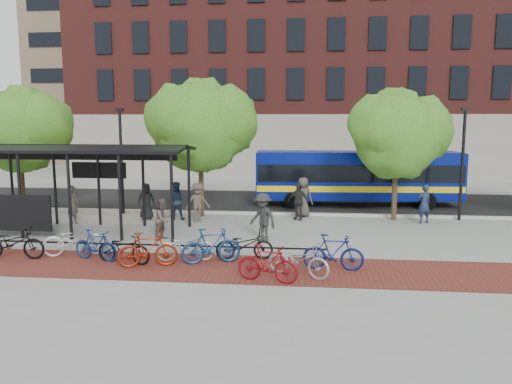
# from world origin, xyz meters

# --- Properties ---
(ground) EXTENTS (160.00, 160.00, 0.00)m
(ground) POSITION_xyz_m (0.00, 0.00, 0.00)
(ground) COLOR #9E9E99
(ground) RESTS_ON ground
(asphalt_street) EXTENTS (160.00, 8.00, 0.01)m
(asphalt_street) POSITION_xyz_m (0.00, 8.00, 0.01)
(asphalt_street) COLOR black
(asphalt_street) RESTS_ON ground
(curb) EXTENTS (160.00, 0.25, 0.12)m
(curb) POSITION_xyz_m (0.00, 4.00, 0.06)
(curb) COLOR #B7B7B2
(curb) RESTS_ON ground
(brick_strip) EXTENTS (24.00, 3.00, 0.01)m
(brick_strip) POSITION_xyz_m (-2.00, -5.00, 0.00)
(brick_strip) COLOR maroon
(brick_strip) RESTS_ON ground
(bike_rack_rail) EXTENTS (12.00, 0.05, 0.95)m
(bike_rack_rail) POSITION_xyz_m (-3.30, -4.10, 0.00)
(bike_rack_rail) COLOR black
(bike_rack_rail) RESTS_ON ground
(building_brick) EXTENTS (55.00, 14.00, 20.00)m
(building_brick) POSITION_xyz_m (10.00, 26.00, 10.00)
(building_brick) COLOR maroon
(building_brick) RESTS_ON ground
(building_tower) EXTENTS (22.00, 22.00, 30.00)m
(building_tower) POSITION_xyz_m (-16.00, 40.00, 15.00)
(building_tower) COLOR #7A664C
(building_tower) RESTS_ON ground
(bus_shelter) EXTENTS (10.60, 3.07, 3.60)m
(bus_shelter) POSITION_xyz_m (-8.13, -0.48, 3.00)
(bus_shelter) COLOR black
(bus_shelter) RESTS_ON ground
(tree_a) EXTENTS (4.90, 4.00, 6.18)m
(tree_a) POSITION_xyz_m (-11.91, 3.35, 4.24)
(tree_a) COLOR #382619
(tree_a) RESTS_ON ground
(tree_b) EXTENTS (5.15, 4.20, 6.47)m
(tree_b) POSITION_xyz_m (-2.90, 3.35, 4.46)
(tree_b) COLOR #382619
(tree_b) RESTS_ON ground
(tree_c) EXTENTS (4.66, 3.80, 5.92)m
(tree_c) POSITION_xyz_m (6.09, 3.35, 4.05)
(tree_c) COLOR #382619
(tree_c) RESTS_ON ground
(lamp_post_left) EXTENTS (0.35, 0.20, 5.12)m
(lamp_post_left) POSITION_xyz_m (-7.00, 3.60, 2.75)
(lamp_post_left) COLOR black
(lamp_post_left) RESTS_ON ground
(lamp_post_right) EXTENTS (0.35, 0.20, 5.12)m
(lamp_post_right) POSITION_xyz_m (9.00, 3.60, 2.75)
(lamp_post_right) COLOR black
(lamp_post_right) RESTS_ON ground
(bus) EXTENTS (10.88, 3.02, 2.91)m
(bus) POSITION_xyz_m (4.66, 7.17, 1.67)
(bus) COLOR navy
(bus) RESTS_ON ground
(bike_0) EXTENTS (2.15, 0.93, 1.10)m
(bike_0) POSITION_xyz_m (-7.60, -4.71, 0.55)
(bike_0) COLOR black
(bike_0) RESTS_ON ground
(bike_2) EXTENTS (2.22, 1.43, 1.10)m
(bike_2) POSITION_xyz_m (-5.78, -4.05, 0.55)
(bike_2) COLOR #BDBDC0
(bike_2) RESTS_ON ground
(bike_3) EXTENTS (1.76, 0.94, 1.02)m
(bike_3) POSITION_xyz_m (-4.81, -4.58, 0.51)
(bike_3) COLOR navy
(bike_3) RESTS_ON ground
(bike_4) EXTENTS (1.99, 1.06, 1.00)m
(bike_4) POSITION_xyz_m (-3.79, -4.80, 0.50)
(bike_4) COLOR black
(bike_4) RESTS_ON ground
(bike_5) EXTENTS (1.94, 1.05, 1.12)m
(bike_5) POSITION_xyz_m (-2.90, -5.12, 0.56)
(bike_5) COLOR maroon
(bike_5) RESTS_ON ground
(bike_6) EXTENTS (1.99, 1.05, 1.00)m
(bike_6) POSITION_xyz_m (-1.89, -4.31, 0.50)
(bike_6) COLOR #BABABD
(bike_6) RESTS_ON ground
(bike_7) EXTENTS (1.99, 1.18, 1.16)m
(bike_7) POSITION_xyz_m (-1.00, -4.52, 0.58)
(bike_7) COLOR navy
(bike_7) RESTS_ON ground
(bike_8) EXTENTS (1.96, 0.90, 0.99)m
(bike_8) POSITION_xyz_m (-0.01, -3.95, 0.50)
(bike_8) COLOR black
(bike_8) RESTS_ON ground
(bike_9) EXTENTS (1.87, 0.95, 1.08)m
(bike_9) POSITION_xyz_m (0.94, -6.18, 0.54)
(bike_9) COLOR maroon
(bike_9) RESTS_ON ground
(bike_10) EXTENTS (2.08, 1.45, 1.04)m
(bike_10) POSITION_xyz_m (1.80, -5.57, 0.52)
(bike_10) COLOR #A6A6A8
(bike_10) RESTS_ON ground
(bike_11) EXTENTS (1.90, 0.68, 1.12)m
(bike_11) POSITION_xyz_m (2.85, -4.82, 0.56)
(bike_11) COLOR navy
(bike_11) RESTS_ON ground
(pedestrian_0) EXTENTS (0.93, 0.71, 1.69)m
(pedestrian_0) POSITION_xyz_m (-5.38, 2.29, 0.84)
(pedestrian_0) COLOR black
(pedestrian_0) RESTS_ON ground
(pedestrian_1) EXTENTS (0.73, 0.59, 1.72)m
(pedestrian_1) POSITION_xyz_m (-8.30, 0.96, 0.86)
(pedestrian_1) COLOR #433C36
(pedestrian_1) RESTS_ON ground
(pedestrian_2) EXTENTS (0.96, 0.80, 1.76)m
(pedestrian_2) POSITION_xyz_m (-4.01, 2.38, 0.88)
(pedestrian_2) COLOR #1C2C42
(pedestrian_2) RESTS_ON ground
(pedestrian_3) EXTENTS (1.32, 1.15, 1.77)m
(pedestrian_3) POSITION_xyz_m (-2.89, 1.98, 0.88)
(pedestrian_3) COLOR brown
(pedestrian_3) RESTS_ON ground
(pedestrian_4) EXTENTS (1.08, 0.74, 1.71)m
(pedestrian_4) POSITION_xyz_m (1.61, 2.90, 0.85)
(pedestrian_4) COLOR #2A2A2A
(pedestrian_4) RESTS_ON ground
(pedestrian_6) EXTENTS (1.09, 0.92, 1.89)m
(pedestrian_6) POSITION_xyz_m (1.83, 3.67, 0.94)
(pedestrian_6) COLOR #474038
(pedestrian_6) RESTS_ON ground
(pedestrian_7) EXTENTS (0.75, 0.63, 1.74)m
(pedestrian_7) POSITION_xyz_m (7.21, 2.72, 0.87)
(pedestrian_7) COLOR #1C2943
(pedestrian_7) RESTS_ON ground
(pedestrian_8) EXTENTS (0.86, 0.95, 1.60)m
(pedestrian_8) POSITION_xyz_m (-3.46, -1.50, 0.80)
(pedestrian_8) COLOR brown
(pedestrian_8) RESTS_ON ground
(pedestrian_9) EXTENTS (1.37, 1.28, 1.86)m
(pedestrian_9) POSITION_xyz_m (0.38, -1.50, 0.93)
(pedestrian_9) COLOR #2A2A2A
(pedestrian_9) RESTS_ON ground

